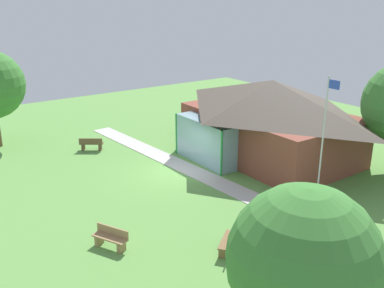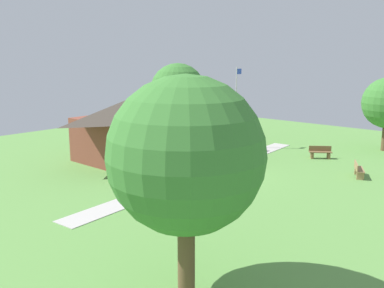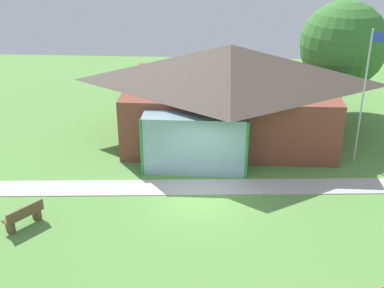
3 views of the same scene
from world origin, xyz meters
The scene contains 8 objects.
ground_plane centered at (0.00, 0.00, 0.00)m, with size 44.00×44.00×0.00m, color #609947.
pavilion centered at (1.04, 6.08, 2.47)m, with size 10.94×8.24×4.76m.
footpath centered at (0.00, 0.84, 0.01)m, with size 20.69×1.30×0.03m, color #BCB7B2.
flagpole centered at (6.90, 3.75, 3.34)m, with size 0.64×0.08×6.09m.
bench_lawn_far_right centered at (7.82, -2.68, 0.40)m, with size 1.25×1.47×0.84m.
bench_mid_left centered at (-6.30, -2.39, 0.40)m, with size 1.23×1.47×0.84m.
bench_front_right centered at (4.96, -6.33, 0.40)m, with size 1.54×1.06×0.84m.
tree_far_east centered at (13.33, -5.13, 3.51)m, with size 3.70×3.70×5.38m.
Camera 1 is at (18.88, -12.29, 9.38)m, focal length 40.20 mm.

